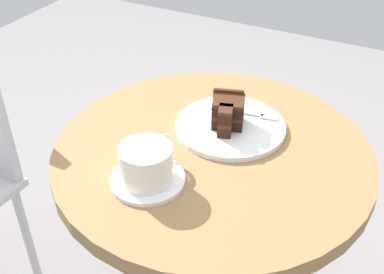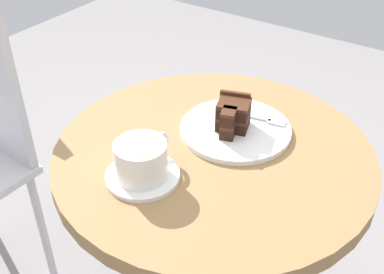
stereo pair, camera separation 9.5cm
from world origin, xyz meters
name	(u,v)px [view 1 (the left image)]	position (x,y,z in m)	size (l,w,h in m)	color
cafe_table	(211,192)	(0.00, 0.00, 0.56)	(0.66, 0.66, 0.68)	olive
saucer	(148,180)	(-0.15, 0.06, 0.69)	(0.14, 0.14, 0.01)	white
coffee_cup	(147,163)	(-0.15, 0.06, 0.73)	(0.13, 0.10, 0.07)	white
teaspoon	(146,164)	(-0.12, 0.09, 0.69)	(0.09, 0.04, 0.00)	silver
cake_plate	(230,126)	(0.08, -0.01, 0.69)	(0.24, 0.24, 0.01)	white
cake_slice	(227,113)	(0.07, 0.00, 0.73)	(0.10, 0.08, 0.07)	black
fork	(252,114)	(0.13, -0.03, 0.70)	(0.04, 0.16, 0.00)	silver
napkin	(235,132)	(0.07, -0.02, 0.68)	(0.18, 0.18, 0.00)	tan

